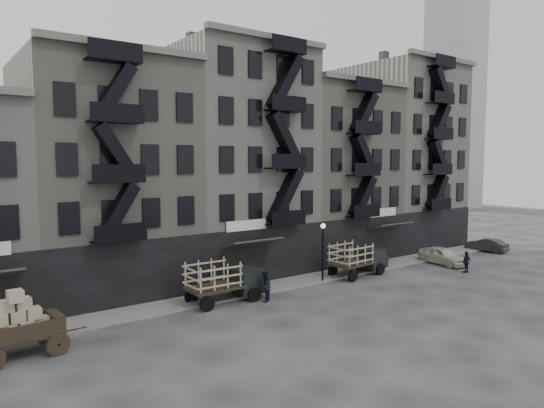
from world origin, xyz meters
TOP-DOWN VIEW (x-y plane):
  - ground at (0.00, 0.00)m, footprint 140.00×140.00m
  - sidewalk at (0.00, 3.75)m, footprint 55.00×2.50m
  - building_midwest at (-10.00, 9.83)m, footprint 10.00×11.35m
  - building_center at (-0.00, 9.82)m, footprint 10.00×11.35m
  - building_mideast at (10.00, 9.83)m, footprint 10.00×11.35m
  - building_east at (20.00, 9.82)m, footprint 10.00×11.35m
  - lamp_post at (3.00, 2.60)m, footprint 0.36×0.36m
  - distant_tower at (60.00, 30.00)m, footprint 8.00×8.00m
  - wagon at (-16.86, 0.79)m, footprint 3.83×2.28m
  - stake_truck_west at (-5.05, 2.60)m, footprint 5.29×2.24m
  - stake_truck_east at (6.67, 2.61)m, footprint 5.30×2.48m
  - car_east at (15.26, 1.14)m, footprint 2.30×4.54m
  - car_far at (23.75, 2.10)m, footprint 1.66×3.96m
  - pedestrian_mid at (-3.07, 1.24)m, footprint 1.19×1.17m
  - policeman at (14.13, -1.76)m, footprint 0.99×0.42m

SIDE VIEW (x-z plane):
  - ground at x=0.00m, z-range 0.00..0.00m
  - sidewalk at x=0.00m, z-range 0.00..0.15m
  - car_far at x=23.75m, z-range 0.00..1.27m
  - car_east at x=15.26m, z-range 0.00..1.48m
  - policeman at x=14.13m, z-range 0.00..1.68m
  - pedestrian_mid at x=-3.07m, z-range 0.00..1.93m
  - stake_truck_east at x=6.67m, z-range 0.18..2.78m
  - stake_truck_west at x=-5.05m, z-range 0.19..2.83m
  - wagon at x=-16.86m, z-range 0.22..3.33m
  - lamp_post at x=3.00m, z-range 0.64..4.92m
  - building_midwest at x=-10.00m, z-range -0.60..15.60m
  - building_mideast at x=10.00m, z-range -0.60..15.60m
  - building_center at x=0.00m, z-range -0.60..17.60m
  - building_east at x=20.00m, z-range -0.60..18.60m
  - distant_tower at x=60.00m, z-range 0.76..66.76m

